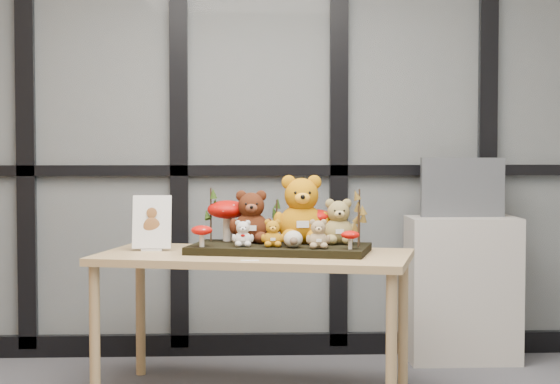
{
  "coord_description": "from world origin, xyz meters",
  "views": [
    {
      "loc": [
        -0.15,
        -3.23,
        1.23
      ],
      "look_at": [
        0.07,
        1.5,
        0.98
      ],
      "focal_mm": 65.0,
      "sensor_mm": 36.0,
      "label": 1
    }
  ],
  "objects_px": {
    "bear_beige_small": "(318,232)",
    "sign_holder": "(152,225)",
    "plush_cream_hedgehog": "(293,238)",
    "mushroom_back_right": "(315,224)",
    "bear_small_yellow": "(273,232)",
    "mushroom_back_left": "(227,219)",
    "diorama_tray": "(279,249)",
    "bear_brown_medium": "(251,214)",
    "bear_pooh_yellow": "(301,206)",
    "bear_white_bow": "(243,232)",
    "mushroom_front_left": "(202,235)",
    "mushroom_front_right": "(350,239)",
    "cabinet": "(462,289)",
    "bear_tan_back": "(338,219)",
    "display_table": "(254,267)",
    "monitor": "(463,187)"
  },
  "relations": [
    {
      "from": "bear_beige_small",
      "to": "sign_holder",
      "type": "relative_size",
      "value": 0.56
    },
    {
      "from": "plush_cream_hedgehog",
      "to": "mushroom_back_right",
      "type": "distance_m",
      "value": 0.26
    },
    {
      "from": "bear_small_yellow",
      "to": "mushroom_back_left",
      "type": "height_order",
      "value": "mushroom_back_left"
    },
    {
      "from": "diorama_tray",
      "to": "bear_brown_medium",
      "type": "relative_size",
      "value": 2.98
    },
    {
      "from": "bear_pooh_yellow",
      "to": "bear_white_bow",
      "type": "relative_size",
      "value": 2.67
    },
    {
      "from": "plush_cream_hedgehog",
      "to": "mushroom_front_left",
      "type": "distance_m",
      "value": 0.43
    },
    {
      "from": "bear_pooh_yellow",
      "to": "mushroom_front_left",
      "type": "bearing_deg",
      "value": -149.44
    },
    {
      "from": "mushroom_front_right",
      "to": "sign_holder",
      "type": "bearing_deg",
      "value": 161.22
    },
    {
      "from": "cabinet",
      "to": "mushroom_back_right",
      "type": "bearing_deg",
      "value": -145.62
    },
    {
      "from": "bear_tan_back",
      "to": "mushroom_front_left",
      "type": "bearing_deg",
      "value": -156.9
    },
    {
      "from": "diorama_tray",
      "to": "mushroom_back_left",
      "type": "relative_size",
      "value": 3.77
    },
    {
      "from": "bear_brown_medium",
      "to": "mushroom_front_left",
      "type": "height_order",
      "value": "bear_brown_medium"
    },
    {
      "from": "plush_cream_hedgehog",
      "to": "sign_holder",
      "type": "xyz_separation_m",
      "value": [
        -0.67,
        0.24,
        0.04
      ]
    },
    {
      "from": "display_table",
      "to": "mushroom_front_left",
      "type": "distance_m",
      "value": 0.3
    },
    {
      "from": "monitor",
      "to": "diorama_tray",
      "type": "bearing_deg",
      "value": -145.9
    },
    {
      "from": "mushroom_back_left",
      "to": "mushroom_front_left",
      "type": "bearing_deg",
      "value": -113.8
    },
    {
      "from": "bear_tan_back",
      "to": "mushroom_front_left",
      "type": "distance_m",
      "value": 0.66
    },
    {
      "from": "plush_cream_hedgehog",
      "to": "bear_pooh_yellow",
      "type": "bearing_deg",
      "value": 89.69
    },
    {
      "from": "bear_small_yellow",
      "to": "bear_white_bow",
      "type": "xyz_separation_m",
      "value": [
        -0.14,
        0.02,
        -0.0
      ]
    },
    {
      "from": "sign_holder",
      "to": "cabinet",
      "type": "distance_m",
      "value": 1.8
    },
    {
      "from": "mushroom_back_left",
      "to": "mushroom_front_left",
      "type": "height_order",
      "value": "mushroom_back_left"
    },
    {
      "from": "bear_tan_back",
      "to": "monitor",
      "type": "distance_m",
      "value": 1.02
    },
    {
      "from": "monitor",
      "to": "mushroom_back_right",
      "type": "bearing_deg",
      "value": -144.79
    },
    {
      "from": "mushroom_front_right",
      "to": "cabinet",
      "type": "bearing_deg",
      "value": 50.72
    },
    {
      "from": "bear_white_bow",
      "to": "bear_brown_medium",
      "type": "bearing_deg",
      "value": 90.45
    },
    {
      "from": "bear_pooh_yellow",
      "to": "mushroom_back_left",
      "type": "distance_m",
      "value": 0.39
    },
    {
      "from": "plush_cream_hedgehog",
      "to": "cabinet",
      "type": "xyz_separation_m",
      "value": [
        0.98,
        0.81,
        -0.37
      ]
    },
    {
      "from": "display_table",
      "to": "bear_small_yellow",
      "type": "height_order",
      "value": "bear_small_yellow"
    },
    {
      "from": "bear_pooh_yellow",
      "to": "bear_small_yellow",
      "type": "bearing_deg",
      "value": -119.08
    },
    {
      "from": "mushroom_front_left",
      "to": "cabinet",
      "type": "xyz_separation_m",
      "value": [
        1.41,
        0.75,
        -0.38
      ]
    },
    {
      "from": "mushroom_back_right",
      "to": "mushroom_front_right",
      "type": "bearing_deg",
      "value": -65.23
    },
    {
      "from": "bear_beige_small",
      "to": "monitor",
      "type": "bearing_deg",
      "value": 59.03
    },
    {
      "from": "mushroom_front_right",
      "to": "sign_holder",
      "type": "distance_m",
      "value": 0.98
    },
    {
      "from": "bear_tan_back",
      "to": "sign_holder",
      "type": "relative_size",
      "value": 0.89
    },
    {
      "from": "monitor",
      "to": "cabinet",
      "type": "bearing_deg",
      "value": -90.0
    },
    {
      "from": "diorama_tray",
      "to": "mushroom_back_right",
      "type": "xyz_separation_m",
      "value": [
        0.18,
        0.1,
        0.11
      ]
    },
    {
      "from": "display_table",
      "to": "diorama_tray",
      "type": "relative_size",
      "value": 1.9
    },
    {
      "from": "plush_cream_hedgehog",
      "to": "mushroom_back_right",
      "type": "xyz_separation_m",
      "value": [
        0.12,
        0.22,
        0.05
      ]
    },
    {
      "from": "mushroom_front_left",
      "to": "mushroom_front_right",
      "type": "distance_m",
      "value": 0.7
    },
    {
      "from": "bear_white_bow",
      "to": "sign_holder",
      "type": "xyz_separation_m",
      "value": [
        -0.44,
        0.18,
        0.02
      ]
    },
    {
      "from": "bear_pooh_yellow",
      "to": "monitor",
      "type": "distance_m",
      "value": 1.13
    },
    {
      "from": "bear_pooh_yellow",
      "to": "bear_white_bow",
      "type": "xyz_separation_m",
      "value": [
        -0.29,
        -0.14,
        -0.11
      ]
    },
    {
      "from": "display_table",
      "to": "mushroom_front_left",
      "type": "height_order",
      "value": "mushroom_front_left"
    },
    {
      "from": "bear_tan_back",
      "to": "cabinet",
      "type": "bearing_deg",
      "value": 54.81
    },
    {
      "from": "bear_brown_medium",
      "to": "monitor",
      "type": "height_order",
      "value": "monitor"
    },
    {
      "from": "display_table",
      "to": "mushroom_front_left",
      "type": "xyz_separation_m",
      "value": [
        -0.25,
        -0.04,
        0.16
      ]
    },
    {
      "from": "bear_pooh_yellow",
      "to": "bear_small_yellow",
      "type": "relative_size",
      "value": 2.55
    },
    {
      "from": "bear_small_yellow",
      "to": "sign_holder",
      "type": "bearing_deg",
      "value": 175.51
    },
    {
      "from": "bear_white_bow",
      "to": "mushroom_back_right",
      "type": "relative_size",
      "value": 0.75
    },
    {
      "from": "plush_cream_hedgehog",
      "to": "monitor",
      "type": "height_order",
      "value": "monitor"
    }
  ]
}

